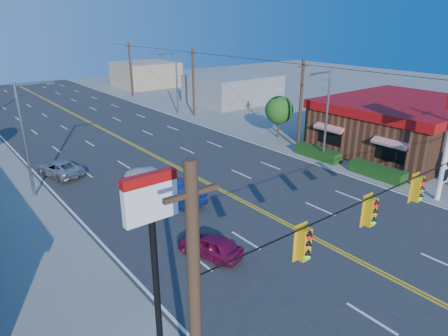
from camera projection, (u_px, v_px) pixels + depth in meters
ground at (411, 289)px, 18.59m from camera, size 160.00×160.00×0.00m
road at (181, 170)px, 33.32m from camera, size 20.00×120.00×0.06m
signal_span at (428, 194)px, 16.81m from camera, size 24.32×0.34×9.00m
kfc at (401, 124)px, 38.11m from camera, size 16.30×12.40×4.70m
pizza_hut_sign at (152, 230)px, 13.36m from camera, size 1.90×0.30×6.85m
streetlight_se at (326, 112)px, 33.57m from camera, size 2.55×0.25×8.00m
streetlight_ne at (175, 80)px, 51.26m from camera, size 2.55×0.25×8.00m
streetlight_sw at (27, 134)px, 26.98m from camera, size 2.55×0.25×8.00m
utility_pole_near at (301, 106)px, 37.44m from camera, size 0.28×0.28×8.40m
utility_pole_mid at (193, 83)px, 50.71m from camera, size 0.28×0.28×8.40m
utility_pole_far at (130, 70)px, 63.97m from camera, size 0.28×0.28×8.40m
tree_kfc_rear at (279, 110)px, 41.58m from camera, size 2.94×2.94×4.41m
bld_east_mid at (233, 89)px, 60.09m from camera, size 12.00×10.00×4.00m
bld_east_far at (146, 74)px, 74.50m from camera, size 10.00×10.00×4.40m
car_magenta at (210, 246)px, 20.98m from camera, size 2.50×3.87×1.23m
car_blue at (177, 192)px, 27.21m from camera, size 2.14×4.75×1.51m
car_white at (147, 177)px, 29.99m from camera, size 2.01×4.73×1.36m
car_silver at (59, 169)px, 31.79m from camera, size 3.12×4.93×1.27m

